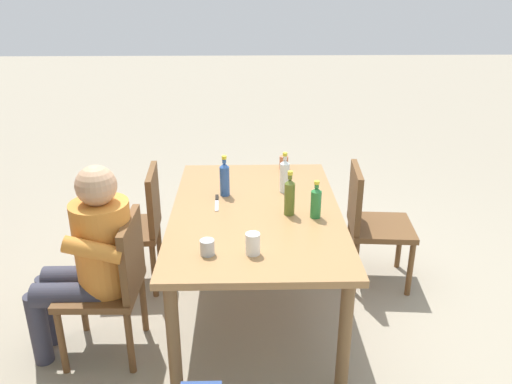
{
  "coord_description": "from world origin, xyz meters",
  "views": [
    {
      "loc": [
        -2.92,
        0.07,
        2.09
      ],
      "look_at": [
        0.0,
        0.0,
        0.87
      ],
      "focal_mm": 36.44,
      "sensor_mm": 36.0,
      "label": 1
    }
  ],
  "objects_px": {
    "dining_table": "(256,222)",
    "chair_near_right": "(370,220)",
    "person_in_white_shirt": "(91,254)",
    "cup_steel": "(207,247)",
    "bottle_blue": "(225,178)",
    "bottle_clear": "(285,175)",
    "table_knife": "(217,202)",
    "cup_white": "(253,244)",
    "bottle_olive": "(290,196)",
    "chair_far_right": "(138,222)",
    "cup_terracotta": "(284,162)",
    "bottle_green": "(316,202)",
    "chair_far_left": "(113,280)"
  },
  "relations": [
    {
      "from": "cup_steel",
      "to": "cup_terracotta",
      "type": "bearing_deg",
      "value": -20.92
    },
    {
      "from": "chair_far_right",
      "to": "bottle_clear",
      "type": "relative_size",
      "value": 3.17
    },
    {
      "from": "dining_table",
      "to": "cup_terracotta",
      "type": "bearing_deg",
      "value": -17.01
    },
    {
      "from": "bottle_olive",
      "to": "cup_terracotta",
      "type": "xyz_separation_m",
      "value": [
        0.8,
        -0.03,
        -0.07
      ]
    },
    {
      "from": "bottle_clear",
      "to": "cup_steel",
      "type": "bearing_deg",
      "value": 151.14
    },
    {
      "from": "cup_steel",
      "to": "person_in_white_shirt",
      "type": "bearing_deg",
      "value": 75.19
    },
    {
      "from": "bottle_clear",
      "to": "bottle_olive",
      "type": "bearing_deg",
      "value": -179.5
    },
    {
      "from": "chair_near_right",
      "to": "bottle_green",
      "type": "xyz_separation_m",
      "value": [
        -0.49,
        0.47,
        0.36
      ]
    },
    {
      "from": "cup_white",
      "to": "bottle_clear",
      "type": "bearing_deg",
      "value": -15.09
    },
    {
      "from": "bottle_green",
      "to": "cup_terracotta",
      "type": "distance_m",
      "value": 0.86
    },
    {
      "from": "chair_far_left",
      "to": "bottle_green",
      "type": "distance_m",
      "value": 1.26
    },
    {
      "from": "chair_near_right",
      "to": "chair_far_right",
      "type": "bearing_deg",
      "value": 90.07
    },
    {
      "from": "cup_steel",
      "to": "cup_white",
      "type": "height_order",
      "value": "cup_white"
    },
    {
      "from": "bottle_clear",
      "to": "table_knife",
      "type": "bearing_deg",
      "value": 110.94
    },
    {
      "from": "dining_table",
      "to": "chair_near_right",
      "type": "bearing_deg",
      "value": -65.28
    },
    {
      "from": "dining_table",
      "to": "chair_far_left",
      "type": "bearing_deg",
      "value": 114.45
    },
    {
      "from": "chair_near_right",
      "to": "cup_white",
      "type": "bearing_deg",
      "value": 137.43
    },
    {
      "from": "bottle_clear",
      "to": "chair_near_right",
      "type": "bearing_deg",
      "value": -82.1
    },
    {
      "from": "chair_far_left",
      "to": "chair_far_right",
      "type": "bearing_deg",
      "value": 0.01
    },
    {
      "from": "person_in_white_shirt",
      "to": "bottle_green",
      "type": "height_order",
      "value": "person_in_white_shirt"
    },
    {
      "from": "dining_table",
      "to": "chair_near_right",
      "type": "relative_size",
      "value": 1.9
    },
    {
      "from": "bottle_blue",
      "to": "table_knife",
      "type": "distance_m",
      "value": 0.17
    },
    {
      "from": "chair_far_right",
      "to": "chair_near_right",
      "type": "bearing_deg",
      "value": -89.93
    },
    {
      "from": "bottle_green",
      "to": "cup_steel",
      "type": "height_order",
      "value": "bottle_green"
    },
    {
      "from": "bottle_green",
      "to": "person_in_white_shirt",
      "type": "bearing_deg",
      "value": 101.42
    },
    {
      "from": "cup_white",
      "to": "cup_steel",
      "type": "bearing_deg",
      "value": 89.92
    },
    {
      "from": "dining_table",
      "to": "person_in_white_shirt",
      "type": "distance_m",
      "value": 1.0
    },
    {
      "from": "bottle_blue",
      "to": "chair_near_right",
      "type": "bearing_deg",
      "value": -82.25
    },
    {
      "from": "person_in_white_shirt",
      "to": "chair_far_right",
      "type": "bearing_deg",
      "value": -8.31
    },
    {
      "from": "bottle_olive",
      "to": "cup_terracotta",
      "type": "relative_size",
      "value": 2.85
    },
    {
      "from": "cup_terracotta",
      "to": "chair_near_right",
      "type": "bearing_deg",
      "value": -121.02
    },
    {
      "from": "chair_far_right",
      "to": "table_knife",
      "type": "xyz_separation_m",
      "value": [
        -0.25,
        -0.57,
        0.26
      ]
    },
    {
      "from": "person_in_white_shirt",
      "to": "bottle_green",
      "type": "distance_m",
      "value": 1.32
    },
    {
      "from": "person_in_white_shirt",
      "to": "cup_steel",
      "type": "relative_size",
      "value": 14.24
    },
    {
      "from": "chair_near_right",
      "to": "person_in_white_shirt",
      "type": "bearing_deg",
      "value": 113.17
    },
    {
      "from": "chair_far_right",
      "to": "cup_white",
      "type": "distance_m",
      "value": 1.26
    },
    {
      "from": "bottle_olive",
      "to": "bottle_blue",
      "type": "bearing_deg",
      "value": 52.47
    },
    {
      "from": "chair_near_right",
      "to": "cup_terracotta",
      "type": "height_order",
      "value": "chair_near_right"
    },
    {
      "from": "chair_far_right",
      "to": "bottle_green",
      "type": "distance_m",
      "value": 1.32
    },
    {
      "from": "person_in_white_shirt",
      "to": "cup_terracotta",
      "type": "relative_size",
      "value": 12.07
    },
    {
      "from": "dining_table",
      "to": "bottle_olive",
      "type": "height_order",
      "value": "bottle_olive"
    },
    {
      "from": "chair_near_right",
      "to": "cup_steel",
      "type": "xyz_separation_m",
      "value": [
        -0.93,
        1.09,
        0.3
      ]
    },
    {
      "from": "bottle_blue",
      "to": "cup_terracotta",
      "type": "bearing_deg",
      "value": -40.49
    },
    {
      "from": "bottle_blue",
      "to": "table_knife",
      "type": "height_order",
      "value": "bottle_blue"
    },
    {
      "from": "person_in_white_shirt",
      "to": "table_knife",
      "type": "distance_m",
      "value": 0.85
    },
    {
      "from": "dining_table",
      "to": "bottle_olive",
      "type": "distance_m",
      "value": 0.29
    },
    {
      "from": "cup_white",
      "to": "table_knife",
      "type": "distance_m",
      "value": 0.71
    },
    {
      "from": "dining_table",
      "to": "bottle_green",
      "type": "distance_m",
      "value": 0.41
    },
    {
      "from": "chair_far_right",
      "to": "bottle_clear",
      "type": "distance_m",
      "value": 1.09
    },
    {
      "from": "person_in_white_shirt",
      "to": "bottle_olive",
      "type": "relative_size",
      "value": 4.23
    }
  ]
}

